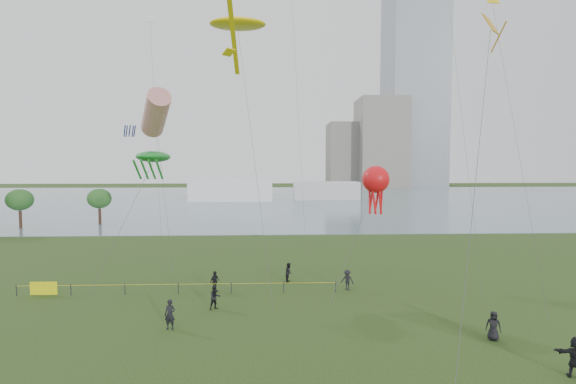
{
  "coord_description": "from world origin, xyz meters",
  "views": [
    {
      "loc": [
        -1.05,
        -17.32,
        9.81
      ],
      "look_at": [
        0.0,
        10.0,
        8.0
      ],
      "focal_mm": 26.0,
      "sensor_mm": 36.0,
      "label": 1
    }
  ],
  "objects": [
    {
      "name": "lake",
      "position": [
        0.0,
        100.0,
        0.02
      ],
      "size": [
        400.0,
        120.0,
        0.08
      ],
      "primitive_type": "cube",
      "color": "slate",
      "rests_on": "ground_plane"
    },
    {
      "name": "tower",
      "position": [
        62.0,
        168.0,
        60.0
      ],
      "size": [
        24.0,
        24.0,
        120.0
      ],
      "primitive_type": "cube",
      "color": "slate",
      "rests_on": "ground_plane"
    },
    {
      "name": "building_mid",
      "position": [
        46.0,
        162.0,
        19.0
      ],
      "size": [
        20.0,
        20.0,
        38.0
      ],
      "primitive_type": "cube",
      "color": "slate",
      "rests_on": "ground_plane"
    },
    {
      "name": "building_low",
      "position": [
        32.0,
        168.0,
        14.0
      ],
      "size": [
        16.0,
        18.0,
        28.0
      ],
      "primitive_type": "cube",
      "color": "slate",
      "rests_on": "ground_plane"
    },
    {
      "name": "pavilion_left",
      "position": [
        -12.0,
        95.0,
        3.0
      ],
      "size": [
        22.0,
        8.0,
        6.0
      ],
      "primitive_type": "cube",
      "color": "white",
      "rests_on": "ground_plane"
    },
    {
      "name": "pavilion_right",
      "position": [
        14.0,
        98.0,
        2.5
      ],
      "size": [
        18.0,
        7.0,
        5.0
      ],
      "primitive_type": "cube",
      "color": "silver",
      "rests_on": "ground_plane"
    },
    {
      "name": "trees",
      "position": [
        -39.23,
        46.44,
        5.05
      ],
      "size": [
        18.69,
        11.65,
        7.83
      ],
      "color": "#342017",
      "rests_on": "ground_plane"
    },
    {
      "name": "fence",
      "position": [
        -14.29,
        14.0,
        0.55
      ],
      "size": [
        24.07,
        0.07,
        1.05
      ],
      "color": "black",
      "rests_on": "ground_plane"
    },
    {
      "name": "spectator_a",
      "position": [
        -4.93,
        10.52,
        0.8
      ],
      "size": [
        0.98,
        0.92,
        1.6
      ],
      "primitive_type": "imported",
      "rotation": [
        0.0,
        0.0,
        0.53
      ],
      "color": "black",
      "rests_on": "ground_plane"
    },
    {
      "name": "spectator_b",
      "position": [
        4.82,
        14.53,
        0.8
      ],
      "size": [
        1.19,
        1.03,
        1.59
      ],
      "primitive_type": "imported",
      "rotation": [
        0.0,
        0.0,
        -0.53
      ],
      "color": "black",
      "rests_on": "ground_plane"
    },
    {
      "name": "spectator_c",
      "position": [
        -5.48,
        14.43,
        0.81
      ],
      "size": [
        0.86,
        1.01,
        1.62
      ],
      "primitive_type": "imported",
      "rotation": [
        0.0,
        0.0,
        0.98
      ],
      "color": "black",
      "rests_on": "ground_plane"
    },
    {
      "name": "spectator_d",
      "position": [
        11.3,
        4.94,
        0.81
      ],
      "size": [
        0.95,
        0.84,
        1.63
      ],
      "primitive_type": "imported",
      "rotation": [
        0.0,
        0.0,
        -0.51
      ],
      "color": "black",
      "rests_on": "ground_plane"
    },
    {
      "name": "spectator_e",
      "position": [
        12.91,
        0.74,
        0.96
      ],
      "size": [
        1.79,
        1.49,
        1.93
      ],
      "primitive_type": "imported",
      "rotation": [
        0.0,
        0.0,
        2.53
      ],
      "color": "black",
      "rests_on": "ground_plane"
    },
    {
      "name": "spectator_f",
      "position": [
        -7.15,
        7.17,
        0.89
      ],
      "size": [
        0.72,
        0.54,
        1.79
      ],
      "primitive_type": "imported",
      "rotation": [
        0.0,
        0.0,
        -0.18
      ],
      "color": "black",
      "rests_on": "ground_plane"
    },
    {
      "name": "spectator_g",
      "position": [
        0.35,
        16.96,
        0.8
      ],
      "size": [
        0.81,
        0.92,
        1.6
      ],
      "primitive_type": "imported",
      "rotation": [
        0.0,
        0.0,
        1.27
      ],
      "color": "black",
      "rests_on": "ground_plane"
    },
    {
      "name": "kite_stingray",
      "position": [
        -3.98,
        19.6,
        21.86
      ],
      "size": [
        5.46,
        10.95,
        22.33
      ],
      "rotation": [
        0.0,
        0.0,
        0.24
      ],
      "color": "#3F3F42"
    },
    {
      "name": "kite_windsock",
      "position": [
        -10.86,
        18.57,
        14.12
      ],
      "size": [
        4.32,
        5.21,
        16.08
      ],
      "rotation": [
        0.0,
        0.0,
        -0.38
      ],
      "color": "#3F3F42"
    },
    {
      "name": "kite_creature",
      "position": [
        -10.4,
        16.05,
        10.39
      ],
      "size": [
        5.26,
        5.8,
        10.86
      ],
      "rotation": [
        0.0,
        0.0,
        0.36
      ],
      "color": "#3F3F42"
    },
    {
      "name": "kite_octopus",
      "position": [
        7.63,
        17.17,
        8.5
      ],
      "size": [
        5.8,
        7.1,
        9.71
      ],
      "rotation": [
        0.0,
        0.0,
        -0.23
      ],
      "color": "#3F3F42"
    },
    {
      "name": "kite_delta",
      "position": [
        11.56,
        6.76,
        16.94
      ],
      "size": [
        7.18,
        11.06,
        18.67
      ],
      "rotation": [
        0.0,
        0.0,
        -0.03
      ],
      "color": "#3F3F42"
    },
    {
      "name": "small_kites",
      "position": [
        -1.12,
        18.34,
        23.51
      ],
      "size": [
        37.05,
        15.24,
        12.34
      ],
      "color": "white"
    }
  ]
}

